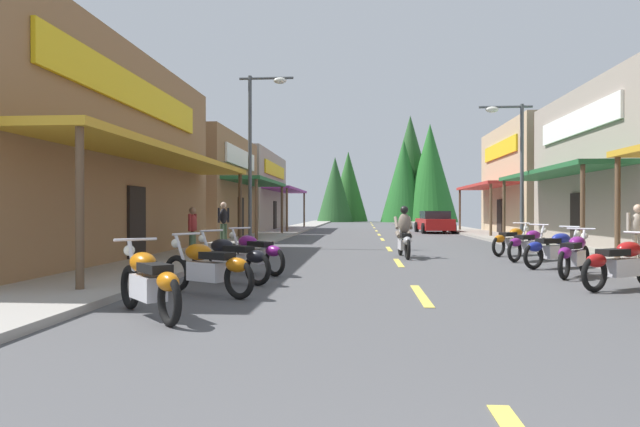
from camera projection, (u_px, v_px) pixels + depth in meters
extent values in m
cube|color=#4C4C4F|center=(381.00, 239.00, 28.60)|extent=(9.65, 85.72, 0.10)
cube|color=#9E9991|center=(266.00, 236.00, 29.06)|extent=(2.44, 85.72, 0.12)
cube|color=gray|center=(500.00, 237.00, 28.14)|extent=(2.44, 85.72, 0.12)
cube|color=#E0C64C|center=(421.00, 295.00, 9.25)|extent=(0.16, 2.40, 0.01)
cube|color=#E0C64C|center=(399.00, 263.00, 15.00)|extent=(0.16, 2.40, 0.01)
cube|color=#E0C64C|center=(389.00, 249.00, 20.34)|extent=(0.16, 2.40, 0.01)
cube|color=#E0C64C|center=(382.00, 239.00, 27.05)|extent=(0.16, 2.40, 0.01)
cube|color=#E0C64C|center=(379.00, 235.00, 32.32)|extent=(0.16, 2.40, 0.01)
cube|color=#E0C64C|center=(376.00, 231.00, 38.56)|extent=(0.16, 2.40, 0.01)
cube|color=#E0C64C|center=(374.00, 228.00, 45.33)|extent=(0.16, 2.40, 0.01)
cube|color=#E0C64C|center=(373.00, 226.00, 51.48)|extent=(0.16, 2.40, 0.01)
cube|color=#E0C64C|center=(372.00, 224.00, 56.92)|extent=(0.16, 2.40, 0.01)
cube|color=#E0C64C|center=(371.00, 223.00, 63.43)|extent=(0.16, 2.40, 0.01)
cube|color=olive|center=(3.00, 155.00, 15.57)|extent=(7.68, 13.85, 6.00)
cube|color=gold|center=(167.00, 157.00, 15.21)|extent=(1.80, 12.47, 0.16)
cylinder|color=brown|center=(80.00, 212.00, 9.15)|extent=(0.14, 0.14, 2.82)
cylinder|color=brown|center=(240.00, 211.00, 21.18)|extent=(0.14, 0.14, 2.82)
cube|color=yellow|center=(137.00, 93.00, 15.27)|extent=(0.10, 9.70, 0.90)
cube|color=black|center=(137.00, 224.00, 15.29)|extent=(0.08, 1.10, 2.10)
cube|color=olive|center=(170.00, 187.00, 28.69)|extent=(7.44, 9.12, 5.29)
cube|color=#236033|center=(257.00, 182.00, 28.34)|extent=(1.80, 8.21, 0.16)
cylinder|color=brown|center=(256.00, 211.00, 24.40)|extent=(0.14, 0.14, 2.82)
cylinder|color=brown|center=(282.00, 211.00, 32.19)|extent=(0.14, 0.14, 2.82)
cube|color=white|center=(241.00, 158.00, 28.40)|extent=(0.10, 6.38, 0.90)
cube|color=black|center=(241.00, 218.00, 28.41)|extent=(0.08, 1.10, 2.10)
cube|color=gray|center=(229.00, 192.00, 39.78)|extent=(6.69, 11.80, 5.53)
cube|color=#8C338C|center=(287.00, 190.00, 39.46)|extent=(1.80, 10.62, 0.16)
cylinder|color=brown|center=(287.00, 211.00, 34.31)|extent=(0.14, 0.14, 2.82)
cylinder|color=brown|center=(304.00, 211.00, 44.51)|extent=(0.14, 0.14, 2.82)
cube|color=yellow|center=(275.00, 170.00, 39.51)|extent=(0.10, 8.26, 0.90)
cube|color=black|center=(275.00, 216.00, 39.53)|extent=(0.08, 1.10, 2.10)
cylinder|color=brown|center=(618.00, 211.00, 14.39)|extent=(0.14, 0.14, 2.82)
cube|color=#236033|center=(554.00, 172.00, 21.23)|extent=(1.80, 9.67, 0.16)
cylinder|color=brown|center=(583.00, 211.00, 16.67)|extent=(0.14, 0.14, 2.82)
cylinder|color=brown|center=(504.00, 211.00, 25.91)|extent=(0.14, 0.14, 2.82)
cube|color=white|center=(576.00, 123.00, 21.15)|extent=(0.10, 7.52, 0.90)
cube|color=black|center=(576.00, 220.00, 21.17)|extent=(0.08, 1.10, 2.10)
cube|color=tan|center=(553.00, 180.00, 32.75)|extent=(6.08, 10.57, 6.49)
cube|color=#B72D28|center=(485.00, 186.00, 33.05)|extent=(1.80, 9.52, 0.16)
cylinder|color=brown|center=(491.00, 211.00, 28.57)|extent=(0.14, 0.14, 2.82)
cylinder|color=brown|center=(460.00, 211.00, 37.66)|extent=(0.14, 0.14, 2.82)
cube|color=yellow|center=(499.00, 150.00, 32.97)|extent=(0.10, 7.40, 0.90)
cube|color=black|center=(500.00, 217.00, 32.99)|extent=(0.08, 1.10, 2.10)
cylinder|color=#474C51|center=(250.00, 162.00, 20.84)|extent=(0.14, 0.14, 6.52)
cylinder|color=#474C51|center=(266.00, 78.00, 20.78)|extent=(2.05, 0.10, 0.10)
ellipsoid|color=silver|center=(280.00, 81.00, 20.74)|extent=(0.50, 0.30, 0.24)
cylinder|color=#474C51|center=(522.00, 176.00, 21.48)|extent=(0.14, 0.14, 5.58)
cylinder|color=#474C51|center=(506.00, 107.00, 21.51)|extent=(2.05, 0.10, 0.10)
ellipsoid|color=silver|center=(492.00, 110.00, 21.55)|extent=(0.50, 0.30, 0.24)
torus|color=black|center=(594.00, 274.00, 9.62)|extent=(0.60, 0.42, 0.64)
cube|color=silver|center=(622.00, 267.00, 9.96)|extent=(0.74, 0.60, 0.32)
ellipsoid|color=#A51414|center=(629.00, 249.00, 10.05)|extent=(0.64, 0.56, 0.28)
cube|color=black|center=(613.00, 252.00, 9.84)|extent=(0.66, 0.55, 0.12)
ellipsoid|color=#A51414|center=(596.00, 261.00, 9.64)|extent=(0.50, 0.43, 0.24)
cylinder|color=silver|center=(639.00, 233.00, 10.18)|extent=(0.35, 0.53, 0.04)
torus|color=black|center=(584.00, 259.00, 12.51)|extent=(0.45, 0.58, 0.64)
torus|color=black|center=(564.00, 264.00, 11.36)|extent=(0.45, 0.58, 0.64)
cube|color=silver|center=(575.00, 258.00, 11.94)|extent=(0.63, 0.73, 0.32)
ellipsoid|color=#721972|center=(577.00, 243.00, 12.09)|extent=(0.59, 0.64, 0.28)
cube|color=black|center=(571.00, 246.00, 11.75)|extent=(0.58, 0.65, 0.12)
ellipsoid|color=#721972|center=(565.00, 253.00, 11.40)|extent=(0.45, 0.50, 0.24)
cylinder|color=silver|center=(583.00, 245.00, 12.41)|extent=(0.26, 0.34, 0.71)
cylinder|color=silver|center=(581.00, 229.00, 12.32)|extent=(0.51, 0.38, 0.04)
sphere|color=white|center=(584.00, 236.00, 12.53)|extent=(0.16, 0.16, 0.16)
torus|color=black|center=(576.00, 254.00, 14.01)|extent=(0.60, 0.41, 0.64)
torus|color=black|center=(533.00, 256.00, 13.35)|extent=(0.60, 0.41, 0.64)
cube|color=silver|center=(555.00, 252.00, 13.68)|extent=(0.75, 0.60, 0.32)
ellipsoid|color=navy|center=(561.00, 239.00, 13.76)|extent=(0.64, 0.56, 0.28)
cube|color=black|center=(548.00, 241.00, 13.57)|extent=(0.66, 0.55, 0.12)
ellipsoid|color=navy|center=(535.00, 247.00, 13.37)|extent=(0.50, 0.43, 0.24)
cylinder|color=silver|center=(573.00, 241.00, 13.95)|extent=(0.35, 0.24, 0.71)
cylinder|color=silver|center=(570.00, 227.00, 13.89)|extent=(0.34, 0.54, 0.04)
sphere|color=white|center=(577.00, 233.00, 14.02)|extent=(0.16, 0.16, 0.16)
torus|color=black|center=(543.00, 248.00, 16.11)|extent=(0.54, 0.51, 0.64)
torus|color=black|center=(515.00, 251.00, 15.17)|extent=(0.54, 0.51, 0.64)
cube|color=silver|center=(529.00, 247.00, 15.64)|extent=(0.70, 0.68, 0.32)
ellipsoid|color=#721972|center=(533.00, 235.00, 15.76)|extent=(0.63, 0.62, 0.28)
cube|color=black|center=(525.00, 237.00, 15.48)|extent=(0.63, 0.61, 0.12)
ellipsoid|color=#721972|center=(516.00, 242.00, 15.20)|extent=(0.49, 0.48, 0.24)
cylinder|color=silver|center=(541.00, 237.00, 16.03)|extent=(0.31, 0.30, 0.71)
cylinder|color=silver|center=(539.00, 225.00, 15.95)|extent=(0.44, 0.47, 0.04)
sphere|color=white|center=(544.00, 230.00, 16.13)|extent=(0.16, 0.16, 0.16)
torus|color=black|center=(526.00, 244.00, 17.98)|extent=(0.54, 0.51, 0.64)
torus|color=black|center=(499.00, 246.00, 17.05)|extent=(0.54, 0.51, 0.64)
cube|color=silver|center=(513.00, 243.00, 17.51)|extent=(0.71, 0.68, 0.32)
ellipsoid|color=#BF660C|center=(516.00, 233.00, 17.64)|extent=(0.63, 0.61, 0.28)
cube|color=black|center=(508.00, 234.00, 17.36)|extent=(0.63, 0.61, 0.12)
ellipsoid|color=#BF660C|center=(500.00, 239.00, 17.08)|extent=(0.49, 0.47, 0.24)
cylinder|color=silver|center=(523.00, 234.00, 17.90)|extent=(0.31, 0.29, 0.71)
cylinder|color=silver|center=(521.00, 223.00, 17.82)|extent=(0.43, 0.47, 0.04)
sphere|color=white|center=(526.00, 228.00, 17.99)|extent=(0.16, 0.16, 0.16)
torus|color=black|center=(130.00, 287.00, 7.97)|extent=(0.50, 0.55, 0.64)
torus|color=black|center=(169.00, 301.00, 6.77)|extent=(0.50, 0.55, 0.64)
cube|color=silver|center=(148.00, 287.00, 7.37)|extent=(0.67, 0.71, 0.32)
ellipsoid|color=#BF660C|center=(143.00, 262.00, 7.53)|extent=(0.61, 0.63, 0.28)
cube|color=black|center=(155.00, 268.00, 7.17)|extent=(0.61, 0.64, 0.12)
ellipsoid|color=#BF660C|center=(168.00, 282.00, 6.81)|extent=(0.47, 0.49, 0.24)
cylinder|color=silver|center=(133.00, 265.00, 7.86)|extent=(0.29, 0.32, 0.71)
cylinder|color=silver|center=(136.00, 239.00, 7.77)|extent=(0.48, 0.43, 0.04)
sphere|color=white|center=(129.00, 250.00, 7.99)|extent=(0.16, 0.16, 0.16)
torus|color=black|center=(177.00, 273.00, 9.72)|extent=(0.60, 0.42, 0.64)
torus|color=black|center=(239.00, 279.00, 8.85)|extent=(0.60, 0.42, 0.64)
cube|color=silver|center=(207.00, 271.00, 9.29)|extent=(0.74, 0.60, 0.32)
ellipsoid|color=#BF660C|center=(198.00, 252.00, 9.40)|extent=(0.64, 0.56, 0.28)
cube|color=black|center=(217.00, 256.00, 9.14)|extent=(0.66, 0.55, 0.12)
ellipsoid|color=#BF660C|center=(237.00, 265.00, 8.88)|extent=(0.50, 0.43, 0.24)
cylinder|color=silver|center=(182.00, 255.00, 9.64)|extent=(0.35, 0.24, 0.71)
cylinder|color=silver|center=(186.00, 234.00, 9.57)|extent=(0.34, 0.54, 0.04)
sphere|color=white|center=(176.00, 243.00, 9.73)|extent=(0.16, 0.16, 0.16)
torus|color=black|center=(203.00, 264.00, 11.33)|extent=(0.60, 0.42, 0.64)
torus|color=black|center=(258.00, 269.00, 10.46)|extent=(0.60, 0.42, 0.64)
cube|color=silver|center=(229.00, 262.00, 10.89)|extent=(0.74, 0.60, 0.32)
ellipsoid|color=black|center=(222.00, 246.00, 11.01)|extent=(0.64, 0.56, 0.28)
cube|color=black|center=(239.00, 249.00, 10.75)|extent=(0.66, 0.55, 0.12)
ellipsoid|color=black|center=(256.00, 257.00, 10.49)|extent=(0.50, 0.43, 0.24)
cylinder|color=silver|center=(208.00, 249.00, 11.25)|extent=(0.35, 0.24, 0.71)
cylinder|color=silver|center=(212.00, 231.00, 11.18)|extent=(0.34, 0.53, 0.04)
sphere|color=white|center=(202.00, 239.00, 11.34)|extent=(0.16, 0.16, 0.16)
torus|color=black|center=(233.00, 258.00, 12.98)|extent=(0.55, 0.49, 0.64)
torus|color=black|center=(275.00, 262.00, 11.92)|extent=(0.55, 0.49, 0.64)
cube|color=silver|center=(253.00, 256.00, 12.45)|extent=(0.71, 0.67, 0.32)
ellipsoid|color=#721972|center=(248.00, 241.00, 12.59)|extent=(0.63, 0.61, 0.28)
cube|color=black|center=(260.00, 244.00, 12.27)|extent=(0.64, 0.60, 0.12)
ellipsoid|color=#721972|center=(273.00, 251.00, 11.95)|extent=(0.49, 0.47, 0.24)
cylinder|color=silver|center=(237.00, 244.00, 12.88)|extent=(0.32, 0.29, 0.71)
cylinder|color=silver|center=(240.00, 228.00, 12.80)|extent=(0.42, 0.48, 0.04)
sphere|color=white|center=(233.00, 235.00, 12.99)|extent=(0.16, 0.16, 0.16)
torus|color=black|center=(400.00, 245.00, 17.47)|extent=(0.14, 0.65, 0.64)
torus|color=black|center=(408.00, 249.00, 15.97)|extent=(0.14, 0.65, 0.64)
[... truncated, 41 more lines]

